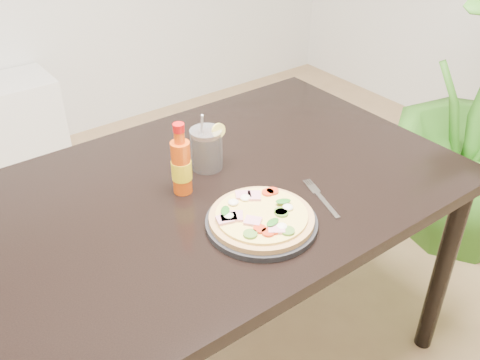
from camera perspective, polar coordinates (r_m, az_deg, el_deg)
dining_table at (r=1.55m, az=-2.66°, el=-3.07°), size 1.40×0.90×0.75m
plate at (r=1.35m, az=2.29°, el=-4.59°), size 0.28×0.28×0.02m
pizza at (r=1.34m, az=2.25°, el=-3.94°), size 0.26×0.26×0.03m
hot_sauce_bottle at (r=1.44m, az=-6.28°, el=1.53°), size 0.06×0.06×0.21m
cola_cup at (r=1.55m, az=-3.60°, el=3.25°), size 0.10×0.09×0.18m
fork at (r=1.46m, az=8.56°, el=-1.81°), size 0.07×0.18×0.00m
plant_pot at (r=2.68m, az=22.28°, el=-2.89°), size 0.28×0.28×0.22m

